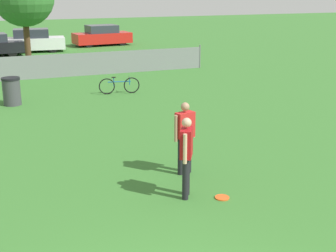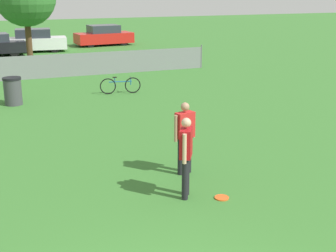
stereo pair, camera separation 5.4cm
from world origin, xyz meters
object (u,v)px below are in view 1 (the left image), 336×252
object	(u,v)px
player_defender_red	(186,152)
bicycle_sideline	(119,85)
frisbee_disc	(222,197)
trash_bin	(12,91)
parked_car_white	(32,41)
player_thrower_red	(185,133)
parked_car_red	(102,36)

from	to	relation	value
player_defender_red	bicycle_sideline	distance (m)	9.96
player_defender_red	bicycle_sideline	xyz separation A→B (m)	(1.46, 9.83, -0.64)
player_defender_red	frisbee_disc	bearing A→B (deg)	-87.32
trash_bin	parked_car_white	world-z (taller)	parked_car_white
player_defender_red	bicycle_sideline	bearing A→B (deg)	21.87
player_thrower_red	trash_bin	distance (m)	8.91
parked_car_red	bicycle_sideline	bearing A→B (deg)	-106.89
parked_car_white	frisbee_disc	bearing A→B (deg)	-81.68
parked_car_white	parked_car_red	bearing A→B (deg)	25.07
player_thrower_red	parked_car_white	size ratio (longest dim) A/B	0.38
frisbee_disc	trash_bin	xyz separation A→B (m)	(-3.35, 9.83, 0.49)
player_thrower_red	parked_car_white	xyz separation A→B (m)	(-0.84, 23.00, -0.26)
frisbee_disc	parked_car_red	bearing A→B (deg)	80.96
bicycle_sideline	frisbee_disc	bearing A→B (deg)	-85.26
bicycle_sideline	parked_car_white	bearing A→B (deg)	106.42
frisbee_disc	parked_car_white	size ratio (longest dim) A/B	0.07
player_thrower_red	trash_bin	world-z (taller)	player_thrower_red
frisbee_disc	parked_car_red	size ratio (longest dim) A/B	0.07
trash_bin	parked_car_white	bearing A→B (deg)	80.96
bicycle_sideline	trash_bin	size ratio (longest dim) A/B	1.62
parked_car_white	parked_car_red	world-z (taller)	parked_car_white
frisbee_disc	parked_car_white	xyz separation A→B (m)	(-1.01, 24.51, 0.70)
parked_car_red	parked_car_white	bearing A→B (deg)	-165.91
player_defender_red	parked_car_red	xyz separation A→B (m)	(4.85, 25.97, -0.28)
bicycle_sideline	parked_car_red	xyz separation A→B (m)	(3.39, 16.14, 0.36)
player_thrower_red	bicycle_sideline	bearing A→B (deg)	69.38
player_thrower_red	parked_car_red	size ratio (longest dim) A/B	0.40
parked_car_white	parked_car_red	xyz separation A→B (m)	(5.20, 1.80, -0.02)
player_thrower_red	parked_car_red	distance (m)	25.18
bicycle_sideline	parked_car_white	world-z (taller)	parked_car_white
player_thrower_red	frisbee_disc	xyz separation A→B (m)	(0.17, -1.51, -0.96)
player_defender_red	frisbee_disc	world-z (taller)	player_defender_red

